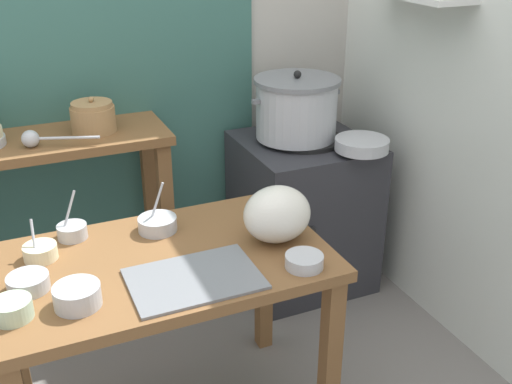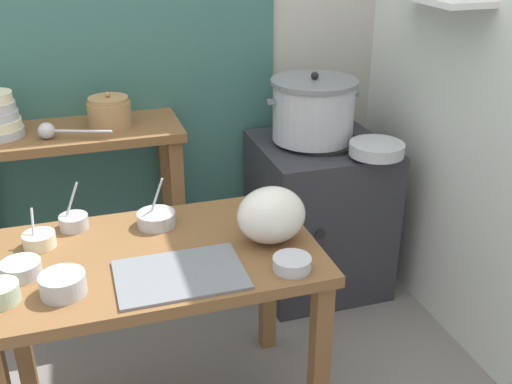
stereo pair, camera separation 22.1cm
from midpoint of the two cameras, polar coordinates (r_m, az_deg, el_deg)
The scene contains 18 objects.
wall_back at distance 2.88m, azimuth -17.00°, elevation 14.95°, with size 4.40×0.12×2.60m.
wall_right at distance 2.59m, azimuth 17.35°, elevation 13.82°, with size 0.30×3.20×2.60m.
prep_table at distance 2.09m, azimuth -11.83°, elevation -8.82°, with size 1.10×0.66×0.72m.
back_shelf_table at distance 2.78m, azimuth -20.39°, elevation 0.56°, with size 0.96×0.40×0.90m.
stove_block at distance 3.03m, azimuth 2.35°, elevation -1.88°, with size 0.60×0.61×0.78m.
steamer_pot at distance 2.83m, azimuth 1.63°, elevation 7.94°, with size 0.45×0.40×0.32m.
clay_pot at distance 2.69m, azimuth -17.52°, elevation 6.74°, with size 0.19×0.19×0.15m.
ladle at distance 2.60m, azimuth -22.65°, elevation 4.65°, with size 0.29×0.13×0.07m.
serving_tray at distance 1.89m, azimuth -9.25°, elevation -8.22°, with size 0.40×0.28×0.01m, color slate.
plastic_bag at distance 2.04m, azimuth -1.07°, elevation -2.20°, with size 0.24×0.20×0.20m, color silver.
wide_pan at distance 2.73m, azimuth 7.75°, elevation 4.46°, with size 0.24×0.24×0.05m, color #B7BABF.
prep_bowl_0 at distance 2.22m, azimuth -19.82°, elevation -3.53°, with size 0.10×0.10×0.17m.
prep_bowl_1 at distance 1.98m, azimuth -23.88°, elevation -7.93°, with size 0.12×0.12×0.05m.
prep_bowl_2 at distance 2.18m, azimuth -12.21°, elevation -2.99°, with size 0.14×0.14×0.18m.
prep_bowl_3 at distance 1.87m, azimuth -25.37°, elevation -10.07°, with size 0.11×0.11×0.06m.
prep_bowl_4 at distance 1.85m, azimuth -19.97°, elevation -9.29°, with size 0.14×0.14×0.06m.
prep_bowl_5 at distance 1.93m, azimuth 1.32°, elevation -6.60°, with size 0.12×0.12×0.04m.
prep_bowl_6 at distance 2.13m, azimuth -22.65°, elevation -5.29°, with size 0.11×0.11×0.13m.
Camera 1 is at (-0.37, -1.69, 1.75)m, focal length 42.16 mm.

